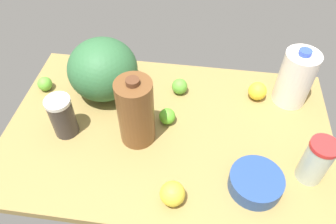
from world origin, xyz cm
name	(u,v)px	position (x,y,z in cm)	size (l,w,h in cm)	color
countertop	(168,133)	(0.00, 0.00, 1.50)	(120.00, 76.00, 3.00)	olive
tumbler_cup	(316,161)	(48.41, -12.61, 11.54)	(8.71, 8.71, 17.01)	silver
chocolate_milk_jug	(136,112)	(-10.30, -4.27, 16.06)	(12.39, 12.39, 27.68)	brown
shaker_bottle	(62,116)	(-36.72, -5.50, 11.15)	(8.89, 8.89, 16.23)	#332E2E
mixing_bowl	(256,182)	(30.71, -19.40, 5.82)	(17.09, 17.09, 5.64)	navy
milk_jug	(296,78)	(45.56, 22.78, 14.27)	(12.90, 12.90, 24.11)	white
watermelon	(103,69)	(-27.82, 17.00, 14.77)	(26.93, 26.93, 23.54)	#306639
lime_near_front	(45,84)	(-52.94, 14.78, 5.92)	(5.85, 5.85, 5.85)	#63B538
lemon_beside_bowl	(257,91)	(32.84, 21.75, 6.63)	(7.26, 7.26, 7.26)	yellow
lime_far_back	(167,116)	(-0.87, 4.08, 6.05)	(6.09, 6.09, 6.09)	#5CBC2E
lemon_loose	(173,194)	(5.24, -27.56, 6.94)	(7.87, 7.87, 7.87)	yellow
lime_by_jug	(180,86)	(1.87, 20.66, 6.17)	(6.35, 6.35, 6.35)	#5CAB35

